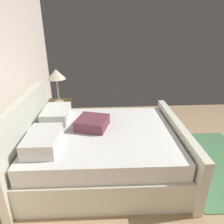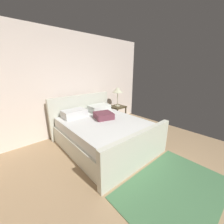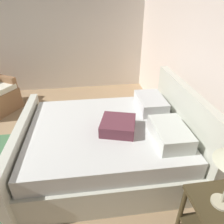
% 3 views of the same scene
% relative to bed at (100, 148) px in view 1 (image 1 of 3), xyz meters
% --- Properties ---
extents(bed, '(1.81, 2.17, 1.08)m').
position_rel_bed_xyz_m(bed, '(0.00, 0.00, 0.00)').
color(bed, beige).
rests_on(bed, ground).
extents(nightstand_right, '(0.44, 0.44, 0.60)m').
position_rel_bed_xyz_m(nightstand_right, '(1.20, 0.75, 0.06)').
color(nightstand_right, '#3E341E').
rests_on(nightstand_right, ground).
extents(table_lamp_right, '(0.33, 0.33, 0.61)m').
position_rel_bed_xyz_m(table_lamp_right, '(1.20, 0.75, 0.77)').
color(table_lamp_right, '#B7B293').
rests_on(table_lamp_right, nightstand_right).
extents(area_rug, '(1.80, 1.17, 0.01)m').
position_rel_bed_xyz_m(area_rug, '(-0.00, -1.74, -0.34)').
color(area_rug, '#46754B').
rests_on(area_rug, ground).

